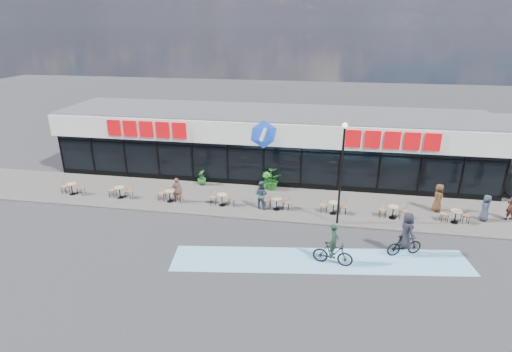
# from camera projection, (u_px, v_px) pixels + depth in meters

# --- Properties ---
(ground) EXTENTS (120.00, 120.00, 0.00)m
(ground) POSITION_uv_depth(u_px,v_px,m) (244.00, 238.00, 20.94)
(ground) COLOR #28282B
(ground) RESTS_ON ground
(sidewalk) EXTENTS (44.00, 5.00, 0.10)m
(sidewalk) POSITION_uv_depth(u_px,v_px,m) (258.00, 201.00, 25.05)
(sidewalk) COLOR #4F4A46
(sidewalk) RESTS_ON ground
(bike_lane) EXTENTS (14.17, 4.13, 0.01)m
(bike_lane) POSITION_uv_depth(u_px,v_px,m) (320.00, 260.00, 18.93)
(bike_lane) COLOR #6BA8CA
(bike_lane) RESTS_ON ground
(building) EXTENTS (30.60, 6.57, 4.75)m
(building) POSITION_uv_depth(u_px,v_px,m) (270.00, 142.00, 29.22)
(building) COLOR black
(building) RESTS_ON ground
(lamp_post) EXTENTS (0.28, 0.28, 5.70)m
(lamp_post) POSITION_uv_depth(u_px,v_px,m) (342.00, 166.00, 21.04)
(lamp_post) COLOR black
(lamp_post) RESTS_ON sidewalk
(bistro_set_0) EXTENTS (1.54, 0.62, 0.90)m
(bistro_set_0) POSITION_uv_depth(u_px,v_px,m) (73.00, 187.00, 25.87)
(bistro_set_0) COLOR tan
(bistro_set_0) RESTS_ON sidewalk
(bistro_set_1) EXTENTS (1.54, 0.62, 0.90)m
(bistro_set_1) POSITION_uv_depth(u_px,v_px,m) (120.00, 191.00, 25.34)
(bistro_set_1) COLOR tan
(bistro_set_1) RESTS_ON sidewalk
(bistro_set_2) EXTENTS (1.54, 0.62, 0.90)m
(bistro_set_2) POSITION_uv_depth(u_px,v_px,m) (170.00, 194.00, 24.82)
(bistro_set_2) COLOR tan
(bistro_set_2) RESTS_ON sidewalk
(bistro_set_3) EXTENTS (1.54, 0.62, 0.90)m
(bistro_set_3) POSITION_uv_depth(u_px,v_px,m) (222.00, 198.00, 24.29)
(bistro_set_3) COLOR tan
(bistro_set_3) RESTS_ON sidewalk
(bistro_set_4) EXTENTS (1.54, 0.62, 0.90)m
(bistro_set_4) POSITION_uv_depth(u_px,v_px,m) (277.00, 202.00, 23.76)
(bistro_set_4) COLOR tan
(bistro_set_4) RESTS_ON sidewalk
(bistro_set_5) EXTENTS (1.54, 0.62, 0.90)m
(bistro_set_5) POSITION_uv_depth(u_px,v_px,m) (333.00, 206.00, 23.24)
(bistro_set_5) COLOR tan
(bistro_set_5) RESTS_ON sidewalk
(bistro_set_6) EXTENTS (1.54, 0.62, 0.90)m
(bistro_set_6) POSITION_uv_depth(u_px,v_px,m) (393.00, 210.00, 22.71)
(bistro_set_6) COLOR tan
(bistro_set_6) RESTS_ON sidewalk
(bistro_set_7) EXTENTS (1.54, 0.62, 0.90)m
(bistro_set_7) POSITION_uv_depth(u_px,v_px,m) (455.00, 215.00, 22.19)
(bistro_set_7) COLOR tan
(bistro_set_7) RESTS_ON sidewalk
(potted_plant_left) EXTENTS (0.74, 0.74, 1.05)m
(potted_plant_left) POSITION_uv_depth(u_px,v_px,m) (202.00, 177.00, 27.32)
(potted_plant_left) COLOR #18541A
(potted_plant_left) RESTS_ON sidewalk
(potted_plant_mid) EXTENTS (1.56, 1.50, 1.33)m
(potted_plant_mid) POSITION_uv_depth(u_px,v_px,m) (271.00, 180.00, 26.51)
(potted_plant_mid) COLOR #195317
(potted_plant_mid) RESTS_ON sidewalk
(potted_plant_right) EXTENTS (0.85, 0.85, 1.15)m
(potted_plant_right) POSITION_uv_depth(u_px,v_px,m) (267.00, 181.00, 26.63)
(potted_plant_right) COLOR #216F1F
(potted_plant_right) RESTS_ON sidewalk
(patron_left) EXTENTS (0.68, 0.55, 1.60)m
(patron_left) POSITION_uv_depth(u_px,v_px,m) (177.00, 190.00, 24.59)
(patron_left) COLOR #53332A
(patron_left) RESTS_ON sidewalk
(patron_right) EXTENTS (1.02, 0.91, 1.75)m
(patron_right) POSITION_uv_depth(u_px,v_px,m) (261.00, 195.00, 23.73)
(patron_right) COLOR #30404B
(patron_right) RESTS_ON sidewalk
(pedestrian_a) EXTENTS (0.71, 0.87, 1.54)m
(pedestrian_a) POSITION_uv_depth(u_px,v_px,m) (485.00, 208.00, 22.27)
(pedestrian_a) COLOR #282E3F
(pedestrian_a) RESTS_ON sidewalk
(pedestrian_b) EXTENTS (0.66, 0.91, 1.71)m
(pedestrian_b) POSITION_uv_depth(u_px,v_px,m) (438.00, 198.00, 23.36)
(pedestrian_b) COLOR #422917
(pedestrian_b) RESTS_ON sidewalk
(pedestrian_c) EXTENTS (0.72, 0.59, 1.69)m
(pedestrian_c) POSITION_uv_depth(u_px,v_px,m) (511.00, 206.00, 22.34)
(pedestrian_c) COLOR #441F18
(pedestrian_c) RESTS_ON sidewalk
(cyclist_a) EXTENTS (1.92, 0.81, 2.08)m
(cyclist_a) POSITION_uv_depth(u_px,v_px,m) (333.00, 250.00, 18.39)
(cyclist_a) COLOR black
(cyclist_a) RESTS_ON ground
(cyclist_b) EXTENTS (1.86, 1.13, 2.25)m
(cyclist_b) POSITION_uv_depth(u_px,v_px,m) (406.00, 238.00, 19.07)
(cyclist_b) COLOR black
(cyclist_b) RESTS_ON ground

